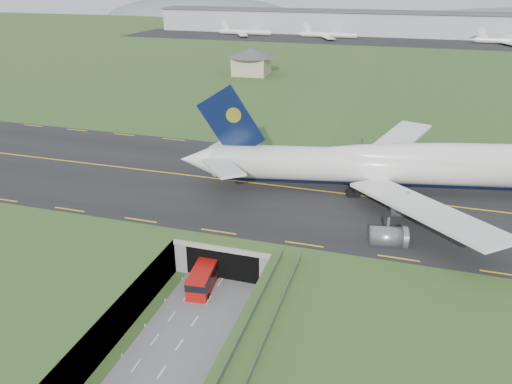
% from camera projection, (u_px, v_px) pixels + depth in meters
% --- Properties ---
extents(ground, '(900.00, 900.00, 0.00)m').
position_uv_depth(ground, '(203.00, 310.00, 71.50)').
color(ground, '#355622').
rests_on(ground, ground).
extents(airfield_deck, '(800.00, 800.00, 6.00)m').
position_uv_depth(airfield_deck, '(202.00, 292.00, 70.29)').
color(airfield_deck, gray).
rests_on(airfield_deck, ground).
extents(trench_road, '(12.00, 75.00, 0.20)m').
position_uv_depth(trench_road, '(181.00, 343.00, 64.90)').
color(trench_road, slate).
rests_on(trench_road, ground).
extents(taxiway, '(800.00, 44.00, 0.18)m').
position_uv_depth(taxiway, '(266.00, 185.00, 97.93)').
color(taxiway, black).
rests_on(taxiway, airfield_deck).
extents(tunnel_portal, '(17.00, 22.30, 6.00)m').
position_uv_depth(tunnel_portal, '(240.00, 235.00, 84.79)').
color(tunnel_portal, gray).
rests_on(tunnel_portal, ground).
extents(jumbo_jet, '(95.96, 60.69, 20.48)m').
position_uv_depth(jumbo_jet, '(433.00, 166.00, 92.17)').
color(jumbo_jet, silver).
rests_on(jumbo_jet, ground).
extents(shuttle_tram, '(4.04, 8.68, 3.40)m').
position_uv_depth(shuttle_tram, '(203.00, 278.00, 75.66)').
color(shuttle_tram, '#A90F0B').
rests_on(shuttle_tram, ground).
extents(service_building, '(20.43, 20.43, 10.75)m').
position_uv_depth(service_building, '(252.00, 59.00, 201.58)').
color(service_building, tan).
rests_on(service_building, ground).
extents(cargo_terminal, '(320.00, 67.00, 15.60)m').
position_uv_depth(cargo_terminal, '(377.00, 23.00, 327.99)').
color(cargo_terminal, '#B2B2B2').
rests_on(cargo_terminal, ground).
extents(distant_hills, '(700.00, 91.00, 60.00)m').
position_uv_depth(distant_hills, '(463.00, 33.00, 432.32)').
color(distant_hills, '#566762').
rests_on(distant_hills, ground).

